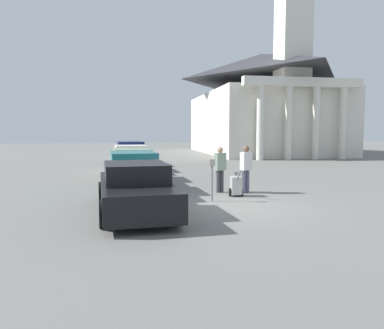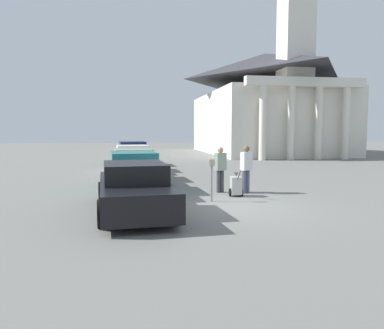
{
  "view_description": "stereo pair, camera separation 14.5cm",
  "coord_description": "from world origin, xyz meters",
  "px_view_note": "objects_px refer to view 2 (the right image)",
  "views": [
    {
      "loc": [
        -2.97,
        -10.78,
        2.29
      ],
      "look_at": [
        -0.72,
        2.08,
        1.1
      ],
      "focal_mm": 35.0,
      "sensor_mm": 36.0,
      "label": 1
    },
    {
      "loc": [
        -2.83,
        -10.8,
        2.29
      ],
      "look_at": [
        -0.72,
        2.08,
        1.1
      ],
      "focal_mm": 35.0,
      "sensor_mm": 36.0,
      "label": 2
    }
  ],
  "objects_px": {
    "parked_car_black": "(134,189)",
    "parked_car_navy": "(132,154)",
    "parking_meter": "(212,172)",
    "church": "(266,99)",
    "parked_car_white": "(132,159)",
    "equipment_cart": "(236,185)",
    "parked_car_teal": "(133,172)",
    "person_worker": "(220,167)",
    "parked_car_sage": "(133,165)",
    "person_supervisor": "(246,166)"
  },
  "relations": [
    {
      "from": "parked_car_black",
      "to": "parked_car_navy",
      "type": "xyz_separation_m",
      "value": [
        0.0,
        14.52,
        0.07
      ]
    },
    {
      "from": "parking_meter",
      "to": "church",
      "type": "xyz_separation_m",
      "value": [
        10.94,
        24.71,
        4.48
      ]
    },
    {
      "from": "parked_car_white",
      "to": "equipment_cart",
      "type": "relative_size",
      "value": 5.37
    },
    {
      "from": "parked_car_teal",
      "to": "person_worker",
      "type": "bearing_deg",
      "value": -20.23
    },
    {
      "from": "parking_meter",
      "to": "church",
      "type": "relative_size",
      "value": 0.06
    },
    {
      "from": "parked_car_navy",
      "to": "person_worker",
      "type": "height_order",
      "value": "person_worker"
    },
    {
      "from": "parked_car_sage",
      "to": "person_worker",
      "type": "distance_m",
      "value": 5.33
    },
    {
      "from": "person_supervisor",
      "to": "person_worker",
      "type": "bearing_deg",
      "value": -45.59
    },
    {
      "from": "parking_meter",
      "to": "parked_car_black",
      "type": "bearing_deg",
      "value": -154.33
    },
    {
      "from": "parked_car_sage",
      "to": "church",
      "type": "bearing_deg",
      "value": 50.19
    },
    {
      "from": "parked_car_navy",
      "to": "parked_car_black",
      "type": "bearing_deg",
      "value": -94.18
    },
    {
      "from": "equipment_cart",
      "to": "parked_car_navy",
      "type": "bearing_deg",
      "value": 110.56
    },
    {
      "from": "parking_meter",
      "to": "equipment_cart",
      "type": "xyz_separation_m",
      "value": [
        1.05,
        0.83,
        -0.57
      ]
    },
    {
      "from": "parked_car_teal",
      "to": "equipment_cart",
      "type": "height_order",
      "value": "parked_car_teal"
    },
    {
      "from": "parked_car_teal",
      "to": "parked_car_sage",
      "type": "xyz_separation_m",
      "value": [
        -0.0,
        3.36,
        -0.02
      ]
    },
    {
      "from": "parked_car_teal",
      "to": "equipment_cart",
      "type": "bearing_deg",
      "value": -31.32
    },
    {
      "from": "parked_car_black",
      "to": "person_worker",
      "type": "relative_size",
      "value": 3.06
    },
    {
      "from": "parked_car_black",
      "to": "parked_car_white",
      "type": "height_order",
      "value": "parked_car_white"
    },
    {
      "from": "parking_meter",
      "to": "person_worker",
      "type": "bearing_deg",
      "value": 67.9
    },
    {
      "from": "person_supervisor",
      "to": "equipment_cart",
      "type": "height_order",
      "value": "person_supervisor"
    },
    {
      "from": "parked_car_sage",
      "to": "church",
      "type": "distance_m",
      "value": 23.51
    },
    {
      "from": "parked_car_white",
      "to": "equipment_cart",
      "type": "bearing_deg",
      "value": -72.82
    },
    {
      "from": "parked_car_teal",
      "to": "parked_car_navy",
      "type": "xyz_separation_m",
      "value": [
        0.0,
        10.7,
        0.03
      ]
    },
    {
      "from": "parked_car_teal",
      "to": "person_supervisor",
      "type": "height_order",
      "value": "person_supervisor"
    },
    {
      "from": "church",
      "to": "person_supervisor",
      "type": "bearing_deg",
      "value": -111.85
    },
    {
      "from": "parked_car_white",
      "to": "parked_car_navy",
      "type": "distance_m",
      "value": 3.49
    },
    {
      "from": "parked_car_white",
      "to": "parking_meter",
      "type": "relative_size",
      "value": 3.9
    },
    {
      "from": "parked_car_sage",
      "to": "parked_car_white",
      "type": "relative_size",
      "value": 0.99
    },
    {
      "from": "parked_car_black",
      "to": "parked_car_sage",
      "type": "distance_m",
      "value": 7.18
    },
    {
      "from": "parked_car_sage",
      "to": "parked_car_white",
      "type": "distance_m",
      "value": 3.85
    },
    {
      "from": "parked_car_teal",
      "to": "equipment_cart",
      "type": "distance_m",
      "value": 3.97
    },
    {
      "from": "parked_car_white",
      "to": "church",
      "type": "relative_size",
      "value": 0.22
    },
    {
      "from": "person_supervisor",
      "to": "equipment_cart",
      "type": "distance_m",
      "value": 1.01
    },
    {
      "from": "parked_car_black",
      "to": "equipment_cart",
      "type": "xyz_separation_m",
      "value": [
        3.53,
        2.02,
        -0.27
      ]
    },
    {
      "from": "parked_car_navy",
      "to": "parking_meter",
      "type": "bearing_deg",
      "value": -83.67
    },
    {
      "from": "parked_car_black",
      "to": "parked_car_teal",
      "type": "bearing_deg",
      "value": 85.82
    },
    {
      "from": "parked_car_navy",
      "to": "person_supervisor",
      "type": "height_order",
      "value": "person_supervisor"
    },
    {
      "from": "parked_car_white",
      "to": "person_worker",
      "type": "height_order",
      "value": "person_worker"
    },
    {
      "from": "parked_car_sage",
      "to": "parked_car_white",
      "type": "xyz_separation_m",
      "value": [
        0.0,
        3.85,
        0.0
      ]
    },
    {
      "from": "parked_car_teal",
      "to": "parked_car_white",
      "type": "height_order",
      "value": "parked_car_teal"
    },
    {
      "from": "parked_car_teal",
      "to": "person_supervisor",
      "type": "xyz_separation_m",
      "value": [
        4.07,
        -1.21,
        0.29
      ]
    },
    {
      "from": "person_worker",
      "to": "equipment_cart",
      "type": "bearing_deg",
      "value": 87.6
    },
    {
      "from": "parked_car_sage",
      "to": "parked_car_navy",
      "type": "bearing_deg",
      "value": 85.81
    },
    {
      "from": "parked_car_navy",
      "to": "equipment_cart",
      "type": "xyz_separation_m",
      "value": [
        3.53,
        -12.5,
        -0.34
      ]
    },
    {
      "from": "person_worker",
      "to": "parked_car_black",
      "type": "bearing_deg",
      "value": 18.61
    },
    {
      "from": "parked_car_sage",
      "to": "parked_car_navy",
      "type": "distance_m",
      "value": 7.34
    },
    {
      "from": "equipment_cart",
      "to": "parked_car_teal",
      "type": "bearing_deg",
      "value": 157.67
    },
    {
      "from": "parked_car_sage",
      "to": "church",
      "type": "xyz_separation_m",
      "value": [
        13.41,
        18.71,
        4.75
      ]
    },
    {
      "from": "parked_car_teal",
      "to": "person_supervisor",
      "type": "bearing_deg",
      "value": -20.76
    },
    {
      "from": "parking_meter",
      "to": "person_worker",
      "type": "distance_m",
      "value": 1.86
    }
  ]
}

